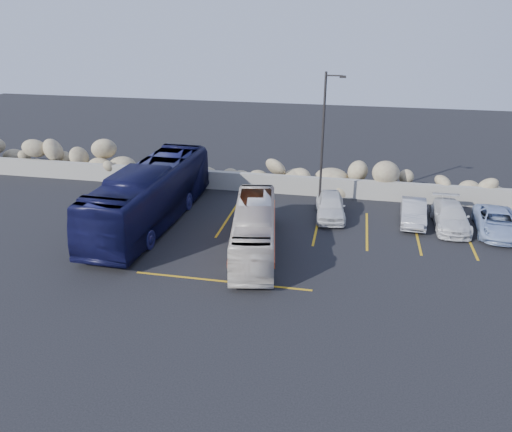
% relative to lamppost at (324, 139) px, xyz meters
% --- Properties ---
extents(ground, '(90.00, 90.00, 0.00)m').
position_rel_lamppost_xyz_m(ground, '(-2.56, -9.50, -4.30)').
color(ground, black).
rests_on(ground, ground).
extents(seawall, '(60.00, 0.40, 1.20)m').
position_rel_lamppost_xyz_m(seawall, '(-2.56, 2.50, -3.70)').
color(seawall, gray).
rests_on(seawall, ground).
extents(riprap_pile, '(54.00, 2.80, 2.60)m').
position_rel_lamppost_xyz_m(riprap_pile, '(-2.56, 3.70, -3.00)').
color(riprap_pile, '#988263').
rests_on(riprap_pile, ground).
extents(parking_lines, '(18.16, 9.36, 0.01)m').
position_rel_lamppost_xyz_m(parking_lines, '(2.09, -3.93, -4.29)').
color(parking_lines, '#BE8E16').
rests_on(parking_lines, ground).
extents(lamppost, '(1.14, 0.18, 8.00)m').
position_rel_lamppost_xyz_m(lamppost, '(0.00, 0.00, 0.00)').
color(lamppost, '#2A2726').
rests_on(lamppost, ground).
extents(vintage_bus, '(3.26, 8.45, 2.30)m').
position_rel_lamppost_xyz_m(vintage_bus, '(-2.76, -6.02, -3.15)').
color(vintage_bus, beige).
rests_on(vintage_bus, ground).
extents(tour_coach, '(3.16, 11.99, 3.32)m').
position_rel_lamppost_xyz_m(tour_coach, '(-9.06, -3.75, -2.64)').
color(tour_coach, '#101136').
rests_on(tour_coach, ground).
extents(car_a, '(2.01, 4.15, 1.36)m').
position_rel_lamppost_xyz_m(car_a, '(0.64, -0.92, -3.61)').
color(car_a, silver).
rests_on(car_a, ground).
extents(car_b, '(1.54, 3.84, 1.24)m').
position_rel_lamppost_xyz_m(car_b, '(5.24, -0.83, -3.68)').
color(car_b, '#A3A3A7').
rests_on(car_b, ground).
extents(car_c, '(1.80, 4.35, 1.26)m').
position_rel_lamppost_xyz_m(car_c, '(7.18, -1.08, -3.67)').
color(car_c, silver).
rests_on(car_c, ground).
extents(car_d, '(2.33, 4.51, 1.22)m').
position_rel_lamppost_xyz_m(car_d, '(9.47, -1.40, -3.69)').
color(car_d, '#94AAD2').
rests_on(car_d, ground).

